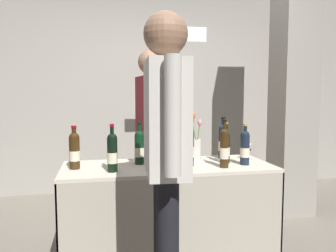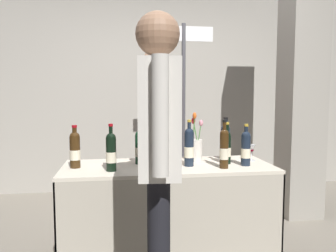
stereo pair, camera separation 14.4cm
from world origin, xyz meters
TOP-DOWN VIEW (x-y plane):
  - back_partition at (0.00, 2.07)m, footprint 7.34×0.12m
  - concrete_pillar at (1.52, 0.79)m, footprint 0.39×0.39m
  - tasting_table at (0.00, 0.00)m, footprint 1.59×0.63m
  - featured_wine_bottle at (-0.43, -0.15)m, footprint 0.07×0.07m
  - display_bottle_0 at (-0.03, 0.11)m, footprint 0.07×0.07m
  - display_bottle_1 at (0.46, -0.01)m, footprint 0.07×0.07m
  - display_bottle_2 at (-0.21, 0.08)m, footprint 0.08×0.08m
  - display_bottle_3 at (0.39, -0.17)m, footprint 0.07×0.07m
  - display_bottle_4 at (0.58, -0.10)m, footprint 0.07×0.07m
  - display_bottle_5 at (0.15, -0.06)m, footprint 0.07×0.07m
  - display_bottle_6 at (-0.69, -0.00)m, footprint 0.08×0.08m
  - display_bottle_7 at (0.51, 0.17)m, footprint 0.08×0.08m
  - display_bottle_8 at (-0.10, -0.04)m, footprint 0.07×0.07m
  - wine_glass_near_vendor at (0.70, 0.08)m, footprint 0.07×0.07m
  - flower_vase at (0.24, 0.12)m, footprint 0.11×0.11m
  - vendor_presenter at (-0.03, 0.71)m, footprint 0.25×0.58m
  - taster_foreground_right at (-0.16, -0.74)m, footprint 0.24×0.62m
  - booth_signpost at (0.33, 1.10)m, footprint 0.64×0.04m

SIDE VIEW (x-z plane):
  - tasting_table at x=0.00m, z-range 0.13..0.88m
  - wine_glass_near_vendor at x=0.70m, z-range 0.77..0.90m
  - flower_vase at x=0.24m, z-range 0.65..1.05m
  - display_bottle_1 at x=0.46m, z-range 0.71..1.04m
  - display_bottle_0 at x=-0.03m, z-range 0.72..1.03m
  - display_bottle_4 at x=0.58m, z-range 0.72..1.04m
  - display_bottle_2 at x=-0.21m, z-range 0.72..1.04m
  - display_bottle_6 at x=-0.69m, z-range 0.73..1.04m
  - featured_wine_bottle at x=-0.43m, z-range 0.72..1.05m
  - display_bottle_5 at x=0.15m, z-range 0.72..1.07m
  - display_bottle_3 at x=0.39m, z-range 0.72..1.07m
  - display_bottle_8 at x=-0.10m, z-range 0.71..1.08m
  - display_bottle_7 at x=0.51m, z-range 0.72..1.07m
  - vendor_presenter at x=-0.03m, z-range 0.17..1.88m
  - taster_foreground_right at x=-0.16m, z-range 0.18..1.90m
  - booth_signpost at x=0.33m, z-range 0.26..2.30m
  - back_partition at x=0.00m, z-range 0.00..2.71m
  - concrete_pillar at x=1.52m, z-range 0.00..2.86m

